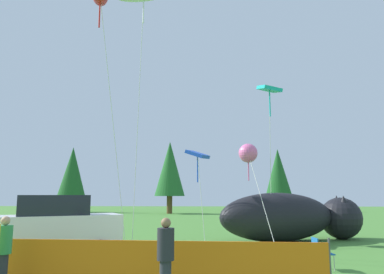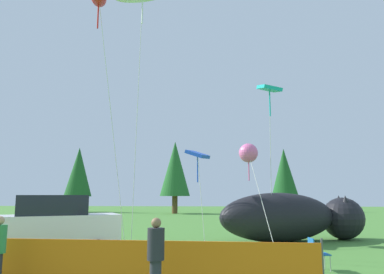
% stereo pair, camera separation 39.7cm
% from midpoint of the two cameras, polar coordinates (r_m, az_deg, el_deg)
% --- Properties ---
extents(ground_plane, '(120.00, 120.00, 0.00)m').
position_cam_midpoint_polar(ground_plane, '(12.11, -1.83, -19.08)').
color(ground_plane, '#477F33').
extents(parked_car, '(4.63, 3.51, 2.15)m').
position_cam_midpoint_polar(parked_car, '(14.76, -20.66, -12.58)').
color(parked_car, white).
rests_on(parked_car, ground).
extents(folding_chair, '(0.56, 0.56, 0.91)m').
position_cam_midpoint_polar(folding_chair, '(11.98, 17.97, -16.16)').
color(folding_chair, '#1959A5').
rests_on(folding_chair, ground).
extents(inflatable_cat, '(7.45, 4.30, 2.26)m').
position_cam_midpoint_polar(inflatable_cat, '(18.64, 14.18, -11.98)').
color(inflatable_cat, black).
rests_on(inflatable_cat, ground).
extents(safety_fence, '(9.96, 0.51, 1.16)m').
position_cam_midpoint_polar(safety_fence, '(9.81, -12.00, -18.19)').
color(safety_fence, orange).
rests_on(safety_fence, ground).
extents(spectator_in_grey_shirt, '(0.36, 0.36, 1.66)m').
position_cam_midpoint_polar(spectator_in_grey_shirt, '(10.29, -27.82, -14.83)').
color(spectator_in_grey_shirt, '#2D2D38').
rests_on(spectator_in_grey_shirt, ground).
extents(spectator_in_yellow_shirt, '(0.36, 0.36, 1.68)m').
position_cam_midpoint_polar(spectator_in_yellow_shirt, '(8.31, -5.48, -17.40)').
color(spectator_in_yellow_shirt, '#2D2D38').
rests_on(spectator_in_yellow_shirt, ground).
extents(kite_teal_diamond, '(1.14, 1.54, 7.23)m').
position_cam_midpoint_polar(kite_teal_diamond, '(17.70, 11.08, 6.81)').
color(kite_teal_diamond, silver).
rests_on(kite_teal_diamond, ground).
extents(kite_pink_octopus, '(1.19, 3.30, 4.58)m').
position_cam_midpoint_polar(kite_pink_octopus, '(17.92, 7.93, -2.48)').
color(kite_pink_octopus, silver).
rests_on(kite_pink_octopus, ground).
extents(kite_blue_box, '(1.19, 1.18, 4.27)m').
position_cam_midpoint_polar(kite_blue_box, '(17.46, 0.21, -2.85)').
color(kite_blue_box, silver).
rests_on(kite_blue_box, ground).
extents(horizon_tree_east, '(3.44, 3.44, 8.22)m').
position_cam_midpoint_polar(horizon_tree_east, '(50.29, -17.99, -5.08)').
color(horizon_tree_east, brown).
rests_on(horizon_tree_east, ground).
extents(horizon_tree_west, '(3.49, 3.49, 8.32)m').
position_cam_midpoint_polar(horizon_tree_west, '(51.74, 12.78, -5.31)').
color(horizon_tree_west, brown).
rests_on(horizon_tree_west, ground).
extents(horizon_tree_mid, '(3.55, 3.55, 8.46)m').
position_cam_midpoint_polar(horizon_tree_mid, '(44.43, -3.66, -4.86)').
color(horizon_tree_mid, brown).
rests_on(horizon_tree_mid, ground).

